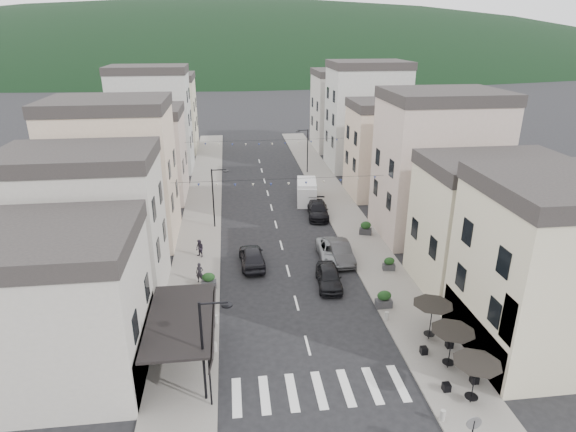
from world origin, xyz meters
The scene contains 30 objects.
ground centered at (0.00, 0.00, 0.00)m, with size 700.00×700.00×0.00m, color black.
sidewalk_left centered at (-7.50, 32.00, 0.06)m, with size 4.00×76.00×0.12m, color slate.
sidewalk_right centered at (7.50, 32.00, 0.06)m, with size 4.00×76.00×0.12m, color slate.
hill_backdrop centered at (0.00, 300.00, 0.00)m, with size 640.00×360.00×70.00m, color black.
boutique_building centered at (-15.50, 5.00, 4.00)m, with size 12.00×8.00×8.00m, color #A5A098.
bistro_building centered at (14.50, 4.00, 5.00)m, with size 10.00×8.00×10.00m, color beige.
boutique_awning centered at (-7.25, 5.00, 3.11)m, with size 3.77×7.50×3.28m.
buildings_row_left centered at (-14.50, 37.75, 6.12)m, with size 10.20×54.16×14.00m.
buildings_row_right centered at (14.50, 36.59, 6.32)m, with size 10.20×54.16×14.50m.
cafe_terrace centered at (7.70, 2.80, 2.36)m, with size 2.50×8.10×2.53m.
streetlamp_left_near centered at (-5.82, 2.00, 3.70)m, with size 1.70×0.56×6.00m.
streetlamp_left_far centered at (-5.82, 26.00, 3.70)m, with size 1.70×0.56×6.00m.
streetlamp_right_far centered at (5.82, 44.00, 3.70)m, with size 1.70×0.56×6.00m.
traffic_sign centered at (5.80, -3.50, 1.93)m, with size 0.70×0.07×2.70m.
bollards centered at (0.00, 5.50, 0.42)m, with size 11.66×10.26×0.60m.
bunting_near centered at (0.00, 22.00, 5.65)m, with size 19.00×0.28×0.62m.
bunting_far centered at (0.00, 38.00, 5.65)m, with size 19.00×0.28×0.62m.
parked_car_a centered at (2.80, 13.23, 0.75)m, with size 1.78×4.42×1.51m, color black.
parked_car_b centered at (4.60, 17.38, 0.79)m, with size 1.68×4.81×1.58m, color #2F2F31.
parked_car_c centered at (4.06, 17.60, 0.74)m, with size 2.45×5.31×1.48m, color gray.
parked_car_d centered at (4.60, 27.66, 0.74)m, with size 2.08×5.11×1.48m, color black.
parked_car_e centered at (-2.84, 17.31, 0.82)m, with size 1.94×4.82×1.64m, color black.
delivery_van centered at (4.18, 32.60, 1.26)m, with size 2.83×5.59×2.56m.
pedestrian_a centered at (-7.00, 14.77, 0.93)m, with size 0.59×0.39×1.61m, color black.
pedestrian_b centered at (-7.21, 19.24, 0.90)m, with size 0.76×0.59×1.57m, color #26212C.
planter_la centered at (-6.68, 8.30, 0.62)m, with size 1.02×0.74×1.03m.
planter_lb centered at (-6.30, 13.83, 0.72)m, with size 1.12×0.64×1.24m.
planter_ra centered at (6.00, 9.58, 0.74)m, with size 1.15×0.65×1.27m.
planter_rb centered at (8.13, 14.96, 0.65)m, with size 1.05×0.68×1.10m.
planter_rc centered at (8.22, 22.28, 0.74)m, with size 1.29×0.96×1.29m.
Camera 1 is at (-4.27, -18.65, 18.44)m, focal length 30.00 mm.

